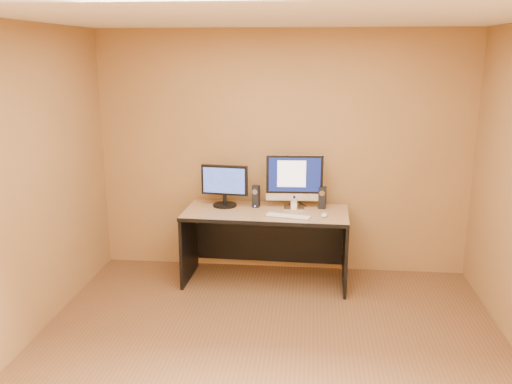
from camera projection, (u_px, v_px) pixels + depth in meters
floor at (266, 363)px, 4.22m from camera, size 4.00×4.00×0.00m
walls at (267, 203)px, 3.90m from camera, size 4.00×4.00×2.60m
ceiling at (268, 14)px, 3.57m from camera, size 4.00×4.00×0.00m
desk at (266, 247)px, 5.64m from camera, size 1.69×0.78×0.77m
imac at (295, 181)px, 5.59m from camera, size 0.61×0.25×0.58m
second_monitor at (225, 186)px, 5.68m from camera, size 0.53×0.30×0.44m
speaker_left at (256, 196)px, 5.67m from camera, size 0.08×0.09×0.23m
speaker_right at (322, 198)px, 5.62m from camera, size 0.08×0.09×0.23m
keyboard at (288, 216)px, 5.34m from camera, size 0.47×0.22×0.02m
mouse at (324, 215)px, 5.36m from camera, size 0.07×0.11×0.04m
cable_a at (301, 204)px, 5.81m from camera, size 0.12×0.21×0.01m
cable_b at (292, 203)px, 5.83m from camera, size 0.06×0.18×0.01m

